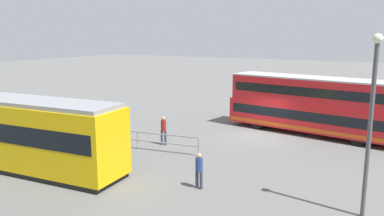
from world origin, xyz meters
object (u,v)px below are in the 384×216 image
at_px(street_lamp, 371,113).
at_px(pedestrian_near_railing, 164,128).
at_px(info_sign, 75,114).
at_px(pedestrian_crossing, 199,168).
at_px(tram_yellow, 9,131).
at_px(double_decker_bus, 314,105).

bearing_deg(street_lamp, pedestrian_near_railing, -20.56).
bearing_deg(info_sign, pedestrian_near_railing, -159.94).
height_order(pedestrian_crossing, street_lamp, street_lamp).
xyz_separation_m(tram_yellow, info_sign, (0.54, -5.06, -0.09)).
xyz_separation_m(double_decker_bus, pedestrian_crossing, (2.33, 12.13, -1.05)).
relative_size(pedestrian_near_railing, street_lamp, 0.27).
relative_size(double_decker_bus, info_sign, 4.80).
xyz_separation_m(double_decker_bus, tram_yellow, (12.29, 14.15, -0.12)).
bearing_deg(tram_yellow, pedestrian_crossing, -168.52).
bearing_deg(street_lamp, pedestrian_crossing, 5.30).
height_order(double_decker_bus, street_lamp, street_lamp).
xyz_separation_m(pedestrian_near_railing, street_lamp, (-11.71, 4.39, 2.90)).
relative_size(tram_yellow, pedestrian_crossing, 8.21).
bearing_deg(tram_yellow, double_decker_bus, -130.97).
bearing_deg(double_decker_bus, pedestrian_crossing, 79.12).
height_order(tram_yellow, info_sign, tram_yellow).
xyz_separation_m(pedestrian_near_railing, pedestrian_crossing, (-5.12, 5.00, -0.11)).
relative_size(pedestrian_crossing, street_lamp, 0.24).
bearing_deg(tram_yellow, pedestrian_near_railing, -124.54).
distance_m(tram_yellow, pedestrian_near_railing, 8.57).
xyz_separation_m(pedestrian_crossing, street_lamp, (-6.58, -0.61, 3.01)).
bearing_deg(double_decker_bus, street_lamp, 110.28).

